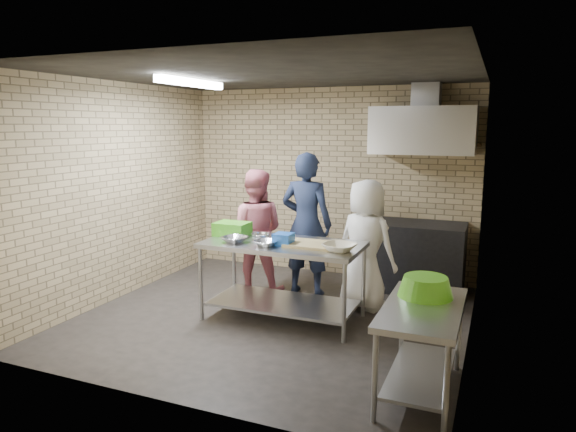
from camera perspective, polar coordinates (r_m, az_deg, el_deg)
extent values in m
plane|color=black|center=(6.02, -1.64, -11.09)|extent=(4.20, 4.20, 0.00)
plane|color=black|center=(5.64, -1.78, 15.43)|extent=(4.20, 4.20, 0.00)
cube|color=tan|center=(7.53, 4.54, 3.75)|extent=(4.20, 0.06, 2.70)
cube|color=tan|center=(3.96, -13.61, -2.16)|extent=(4.20, 0.06, 2.70)
cube|color=tan|center=(6.80, -18.08, 2.62)|extent=(0.06, 4.00, 2.70)
cube|color=tan|center=(5.19, 19.95, 0.36)|extent=(0.06, 4.00, 2.70)
cube|color=#AFB2B6|center=(5.85, -0.57, -7.16)|extent=(1.76, 0.88, 0.88)
cube|color=silver|center=(4.43, 14.48, -14.16)|extent=(0.60, 1.20, 0.75)
cube|color=black|center=(7.05, 14.06, -4.39)|extent=(1.20, 0.70, 0.90)
cube|color=silver|center=(6.89, 14.71, 9.13)|extent=(1.30, 0.60, 0.60)
cube|color=#A5A8AD|center=(7.05, 15.05, 12.79)|extent=(0.35, 0.30, 0.30)
cube|color=#3F2B19|center=(7.05, 17.30, 7.55)|extent=(0.80, 0.20, 0.04)
cube|color=white|center=(6.11, -10.63, 14.28)|extent=(0.10, 1.25, 0.08)
cube|color=#3E9D1D|center=(6.12, -6.18, -1.42)|extent=(0.39, 0.29, 0.16)
cube|color=blue|center=(5.61, -0.51, -2.57)|extent=(0.20, 0.20, 0.13)
cube|color=tan|center=(5.59, 2.65, -3.15)|extent=(0.54, 0.41, 0.03)
imported|color=#B8BABF|center=(5.76, -5.94, -2.59)|extent=(0.33, 0.33, 0.07)
imported|color=#B9BCC0|center=(5.89, -3.08, -2.28)|extent=(0.25, 0.25, 0.07)
imported|color=silver|center=(5.57, -2.41, -3.01)|extent=(0.30, 0.30, 0.06)
imported|color=beige|center=(5.36, 5.71, -3.47)|extent=(0.41, 0.41, 0.08)
cylinder|color=green|center=(7.03, 18.56, 8.26)|extent=(0.06, 0.06, 0.15)
imported|color=black|center=(6.60, 2.05, -0.89)|extent=(0.67, 0.45, 1.84)
imported|color=#CE6D7C|center=(6.70, -3.69, -1.71)|extent=(0.92, 0.80, 1.61)
imported|color=white|center=(6.16, 8.58, -3.16)|extent=(0.88, 0.72, 1.55)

